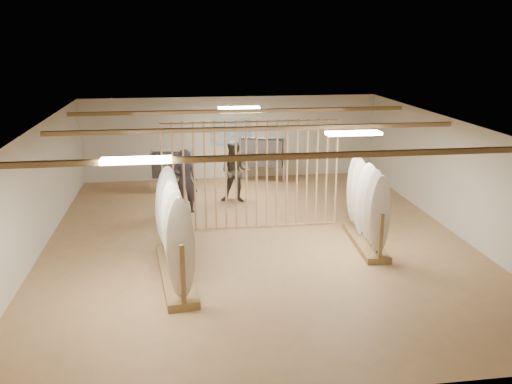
{
  "coord_description": "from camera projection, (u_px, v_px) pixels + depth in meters",
  "views": [
    {
      "loc": [
        -1.75,
        -12.23,
        4.81
      ],
      "look_at": [
        0.0,
        0.0,
        1.2
      ],
      "focal_mm": 38.0,
      "sensor_mm": 36.0,
      "label": 1
    }
  ],
  "objects": [
    {
      "name": "poster",
      "position": [
        231.0,
        132.0,
        18.44
      ],
      "size": [
        1.4,
        0.03,
        0.9
      ],
      "primitive_type": "cube",
      "color": "#2F68A6",
      "rests_on": "ground"
    },
    {
      "name": "bamboo_partition",
      "position": [
        252.0,
        176.0,
        13.58
      ],
      "size": [
        4.45,
        0.05,
        2.78
      ],
      "color": "tan",
      "rests_on": "ground"
    },
    {
      "name": "floor",
      "position": [
        256.0,
        239.0,
        13.21
      ],
      "size": [
        12.0,
        12.0,
        0.0
      ],
      "primitive_type": "plane",
      "color": "tan",
      "rests_on": "ground"
    },
    {
      "name": "rack_right",
      "position": [
        366.0,
        218.0,
        12.71
      ],
      "size": [
        0.69,
        2.46,
        1.96
      ],
      "rotation": [
        0.0,
        0.0,
        -0.06
      ],
      "color": "olive",
      "rests_on": "floor"
    },
    {
      "name": "wall_left",
      "position": [
        36.0,
        192.0,
        12.14
      ],
      "size": [
        0.0,
        12.0,
        12.0
      ],
      "primitive_type": "plane",
      "rotation": [
        1.57,
        0.0,
        1.57
      ],
      "color": "beige",
      "rests_on": "ground"
    },
    {
      "name": "light_panels",
      "position": [
        256.0,
        128.0,
        12.44
      ],
      "size": [
        1.2,
        0.35,
        0.06
      ],
      "primitive_type": "cube",
      "color": "white",
      "rests_on": "ground"
    },
    {
      "name": "clothing_rack_a",
      "position": [
        171.0,
        165.0,
        16.82
      ],
      "size": [
        1.26,
        0.5,
        1.37
      ],
      "rotation": [
        0.0,
        0.0,
        -0.16
      ],
      "color": "silver",
      "rests_on": "floor"
    },
    {
      "name": "wall_right",
      "position": [
        454.0,
        176.0,
        13.5
      ],
      "size": [
        0.0,
        12.0,
        12.0
      ],
      "primitive_type": "plane",
      "rotation": [
        1.57,
        0.0,
        -1.57
      ],
      "color": "beige",
      "rests_on": "ground"
    },
    {
      "name": "rack_left",
      "position": [
        174.0,
        243.0,
        10.96
      ],
      "size": [
        0.9,
        3.1,
        2.14
      ],
      "rotation": [
        0.0,
        0.0,
        0.1
      ],
      "color": "olive",
      "rests_on": "floor"
    },
    {
      "name": "shopper_b",
      "position": [
        235.0,
        168.0,
        15.91
      ],
      "size": [
        1.16,
        1.0,
        2.07
      ],
      "primitive_type": "imported",
      "rotation": [
        0.0,
        0.0,
        -0.25
      ],
      "color": "#39372C",
      "rests_on": "floor"
    },
    {
      "name": "wall_front",
      "position": [
        320.0,
        304.0,
        7.12
      ],
      "size": [
        12.0,
        0.0,
        12.0
      ],
      "primitive_type": "plane",
      "rotation": [
        -1.57,
        0.0,
        0.0
      ],
      "color": "beige",
      "rests_on": "ground"
    },
    {
      "name": "shopper_a",
      "position": [
        185.0,
        177.0,
        14.94
      ],
      "size": [
        0.78,
        0.55,
        2.06
      ],
      "primitive_type": "imported",
      "rotation": [
        0.0,
        0.0,
        3.08
      ],
      "color": "#27252D",
      "rests_on": "floor"
    },
    {
      "name": "clothing_rack_b",
      "position": [
        262.0,
        153.0,
        17.93
      ],
      "size": [
        1.42,
        0.74,
        1.58
      ],
      "rotation": [
        0.0,
        0.0,
        -0.28
      ],
      "color": "silver",
      "rests_on": "floor"
    },
    {
      "name": "ceiling",
      "position": [
        256.0,
        125.0,
        12.43
      ],
      "size": [
        12.0,
        12.0,
        0.0
      ],
      "primitive_type": "plane",
      "rotation": [
        3.14,
        0.0,
        0.0
      ],
      "color": "gray",
      "rests_on": "ground"
    },
    {
      "name": "ceiling_slats",
      "position": [
        256.0,
        129.0,
        12.45
      ],
      "size": [
        9.5,
        6.12,
        0.1
      ],
      "primitive_type": "cube",
      "color": "olive",
      "rests_on": "ground"
    },
    {
      "name": "wall_back",
      "position": [
        231.0,
        138.0,
        18.52
      ],
      "size": [
        12.0,
        0.0,
        12.0
      ],
      "primitive_type": "plane",
      "rotation": [
        1.57,
        0.0,
        0.0
      ],
      "color": "beige",
      "rests_on": "ground"
    }
  ]
}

